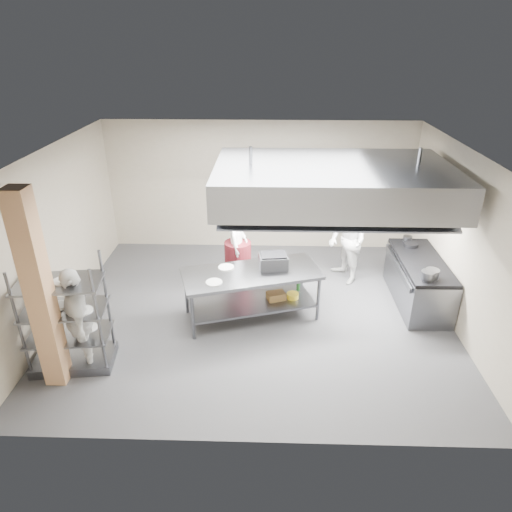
{
  "coord_description": "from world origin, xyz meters",
  "views": [
    {
      "loc": [
        0.22,
        -7.17,
        4.69
      ],
      "look_at": [
        -0.0,
        0.2,
        1.08
      ],
      "focal_mm": 32.0,
      "sensor_mm": 36.0,
      "label": 1
    }
  ],
  "objects_px": {
    "island": "(251,294)",
    "chef_line": "(347,241)",
    "chef_plating": "(78,320)",
    "griddle": "(273,261)",
    "pass_rack": "(66,315)",
    "stockpot": "(428,275)",
    "cooking_range": "(418,282)",
    "chef_head": "(236,247)"
  },
  "relations": [
    {
      "from": "island",
      "to": "chef_line",
      "type": "xyz_separation_m",
      "value": [
        1.9,
        1.44,
        0.45
      ]
    },
    {
      "from": "chef_plating",
      "to": "griddle",
      "type": "relative_size",
      "value": 3.47
    },
    {
      "from": "chef_line",
      "to": "chef_plating",
      "type": "relative_size",
      "value": 1.05
    },
    {
      "from": "pass_rack",
      "to": "stockpot",
      "type": "relative_size",
      "value": 7.95
    },
    {
      "from": "chef_line",
      "to": "cooking_range",
      "type": "bearing_deg",
      "value": 35.29
    },
    {
      "from": "chef_plating",
      "to": "griddle",
      "type": "bearing_deg",
      "value": 93.4
    },
    {
      "from": "chef_head",
      "to": "griddle",
      "type": "relative_size",
      "value": 3.77
    },
    {
      "from": "chef_line",
      "to": "stockpot",
      "type": "height_order",
      "value": "chef_line"
    },
    {
      "from": "cooking_range",
      "to": "chef_head",
      "type": "xyz_separation_m",
      "value": [
        -3.5,
        0.4,
        0.51
      ]
    },
    {
      "from": "island",
      "to": "pass_rack",
      "type": "height_order",
      "value": "pass_rack"
    },
    {
      "from": "griddle",
      "to": "chef_head",
      "type": "bearing_deg",
      "value": 123.78
    },
    {
      "from": "cooking_range",
      "to": "griddle",
      "type": "relative_size",
      "value": 4.04
    },
    {
      "from": "chef_line",
      "to": "griddle",
      "type": "height_order",
      "value": "chef_line"
    },
    {
      "from": "griddle",
      "to": "stockpot",
      "type": "xyz_separation_m",
      "value": [
        2.63,
        -0.35,
        -0.05
      ]
    },
    {
      "from": "chef_head",
      "to": "cooking_range",
      "type": "bearing_deg",
      "value": -93.36
    },
    {
      "from": "island",
      "to": "stockpot",
      "type": "bearing_deg",
      "value": -19.72
    },
    {
      "from": "chef_line",
      "to": "chef_plating",
      "type": "xyz_separation_m",
      "value": [
        -4.42,
        -2.92,
        -0.04
      ]
    },
    {
      "from": "chef_line",
      "to": "stockpot",
      "type": "distance_m",
      "value": 1.94
    },
    {
      "from": "cooking_range",
      "to": "chef_plating",
      "type": "height_order",
      "value": "chef_plating"
    },
    {
      "from": "chef_plating",
      "to": "griddle",
      "type": "xyz_separation_m",
      "value": [
        2.91,
        1.68,
        0.17
      ]
    },
    {
      "from": "island",
      "to": "griddle",
      "type": "height_order",
      "value": "griddle"
    },
    {
      "from": "chef_line",
      "to": "griddle",
      "type": "distance_m",
      "value": 1.96
    },
    {
      "from": "pass_rack",
      "to": "stockpot",
      "type": "bearing_deg",
      "value": 5.68
    },
    {
      "from": "pass_rack",
      "to": "cooking_range",
      "type": "bearing_deg",
      "value": 12.25
    },
    {
      "from": "pass_rack",
      "to": "griddle",
      "type": "height_order",
      "value": "pass_rack"
    },
    {
      "from": "chef_head",
      "to": "chef_plating",
      "type": "xyz_separation_m",
      "value": [
        -2.18,
        -2.49,
        -0.07
      ]
    },
    {
      "from": "cooking_range",
      "to": "chef_line",
      "type": "distance_m",
      "value": 1.58
    },
    {
      "from": "chef_line",
      "to": "stockpot",
      "type": "bearing_deg",
      "value": 13.67
    },
    {
      "from": "griddle",
      "to": "stockpot",
      "type": "height_order",
      "value": "griddle"
    },
    {
      "from": "chef_head",
      "to": "stockpot",
      "type": "distance_m",
      "value": 3.55
    },
    {
      "from": "chef_line",
      "to": "island",
      "type": "bearing_deg",
      "value": -74.24
    },
    {
      "from": "island",
      "to": "chef_head",
      "type": "height_order",
      "value": "chef_head"
    },
    {
      "from": "cooking_range",
      "to": "chef_head",
      "type": "distance_m",
      "value": 3.56
    },
    {
      "from": "cooking_range",
      "to": "chef_line",
      "type": "xyz_separation_m",
      "value": [
        -1.26,
        0.83,
        0.48
      ]
    },
    {
      "from": "island",
      "to": "chef_head",
      "type": "distance_m",
      "value": 1.17
    },
    {
      "from": "chef_head",
      "to": "griddle",
      "type": "height_order",
      "value": "chef_head"
    },
    {
      "from": "chef_plating",
      "to": "stockpot",
      "type": "distance_m",
      "value": 5.69
    },
    {
      "from": "island",
      "to": "chef_head",
      "type": "xyz_separation_m",
      "value": [
        -0.34,
        1.01,
        0.48
      ]
    },
    {
      "from": "chef_line",
      "to": "griddle",
      "type": "bearing_deg",
      "value": -72.01
    },
    {
      "from": "chef_head",
      "to": "chef_plating",
      "type": "distance_m",
      "value": 3.31
    },
    {
      "from": "island",
      "to": "stockpot",
      "type": "distance_m",
      "value": 3.06
    },
    {
      "from": "stockpot",
      "to": "chef_head",
      "type": "bearing_deg",
      "value": 160.88
    }
  ]
}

